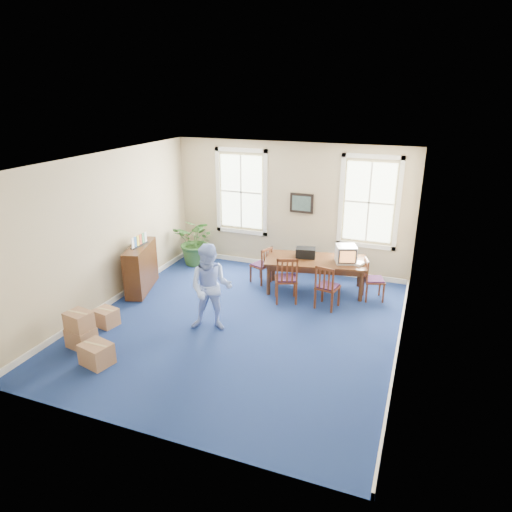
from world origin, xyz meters
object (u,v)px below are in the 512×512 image
(credenza, at_px, (141,268))
(potted_plant, at_px, (197,241))
(man, at_px, (211,288))
(conference_table, at_px, (315,275))
(chair_near_left, at_px, (286,278))
(cardboard_boxes, at_px, (92,328))
(crt_tv, at_px, (346,254))

(credenza, height_order, potted_plant, potted_plant)
(man, bearing_deg, conference_table, 45.14)
(conference_table, xyz_separation_m, chair_near_left, (-0.46, -0.76, 0.15))
(potted_plant, bearing_deg, cardboard_boxes, -88.09)
(conference_table, distance_m, crt_tv, 0.87)
(conference_table, height_order, crt_tv, crt_tv)
(potted_plant, bearing_deg, conference_table, -9.30)
(chair_near_left, height_order, potted_plant, potted_plant)
(man, bearing_deg, potted_plant, 107.23)
(potted_plant, bearing_deg, man, -57.92)
(conference_table, height_order, credenza, credenza)
(chair_near_left, relative_size, cardboard_boxes, 0.85)
(man, height_order, credenza, man)
(man, bearing_deg, cardboard_boxes, -157.32)
(chair_near_left, height_order, credenza, credenza)
(credenza, bearing_deg, cardboard_boxes, -93.75)
(conference_table, bearing_deg, crt_tv, -6.59)
(crt_tv, distance_m, potted_plant, 3.99)
(man, xyz_separation_m, potted_plant, (-1.88, 2.99, -0.22))
(chair_near_left, distance_m, credenza, 3.32)
(conference_table, bearing_deg, cardboard_boxes, -140.76)
(credenza, relative_size, cardboard_boxes, 1.08)
(man, bearing_deg, crt_tv, 35.50)
(man, height_order, cardboard_boxes, man)
(conference_table, height_order, cardboard_boxes, conference_table)
(crt_tv, xyz_separation_m, man, (-2.08, -2.50, -0.10))
(cardboard_boxes, bearing_deg, conference_table, 50.23)
(man, xyz_separation_m, cardboard_boxes, (-1.73, -1.33, -0.50))
(crt_tv, distance_m, chair_near_left, 1.44)
(crt_tv, bearing_deg, man, -149.75)
(conference_table, distance_m, chair_near_left, 0.90)
(crt_tv, relative_size, man, 0.27)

